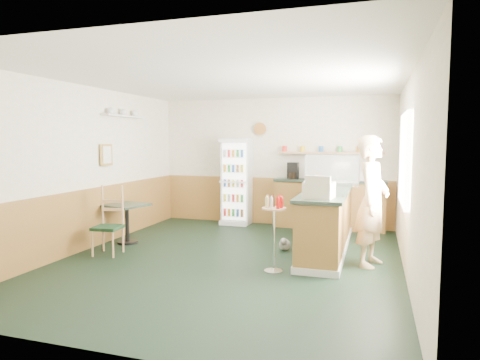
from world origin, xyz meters
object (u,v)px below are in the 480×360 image
at_px(cash_register, 319,190).
at_px(shopkeeper, 372,201).
at_px(display_case, 332,170).
at_px(cafe_table, 127,216).
at_px(drinks_fridge, 237,181).
at_px(cafe_chair, 111,218).
at_px(condiment_stand, 274,223).

relative_size(cash_register, shopkeeper, 0.21).
xyz_separation_m(display_case, cafe_table, (-3.40, -1.28, -0.79)).
distance_m(drinks_fridge, shopkeeper, 3.69).
height_order(cafe_table, cafe_chair, cafe_chair).
height_order(condiment_stand, cafe_table, condiment_stand).
relative_size(drinks_fridge, cafe_table, 2.38).
height_order(drinks_fridge, cash_register, drinks_fridge).
relative_size(shopkeeper, condiment_stand, 1.81).
xyz_separation_m(drinks_fridge, condiment_stand, (1.54, -3.09, -0.24)).
relative_size(drinks_fridge, cash_register, 4.61).
relative_size(display_case, cafe_chair, 0.87).
bearing_deg(display_case, cafe_table, -159.41).
xyz_separation_m(cash_register, condiment_stand, (-0.57, -0.29, -0.44)).
bearing_deg(cafe_chair, display_case, 23.61).
distance_m(display_case, cafe_table, 3.72).
xyz_separation_m(display_case, cafe_chair, (-3.28, -1.94, -0.71)).
xyz_separation_m(condiment_stand, cafe_chair, (-2.71, 0.17, -0.12)).
bearing_deg(drinks_fridge, condiment_stand, -63.45).
bearing_deg(cafe_table, cafe_chair, -79.38).
distance_m(shopkeeper, cafe_table, 4.13).
distance_m(drinks_fridge, condiment_stand, 3.46).
xyz_separation_m(display_case, condiment_stand, (-0.57, -2.11, -0.59)).
distance_m(condiment_stand, cafe_table, 2.96).
height_order(drinks_fridge, cafe_table, drinks_fridge).
relative_size(cash_register, condiment_stand, 0.39).
distance_m(drinks_fridge, display_case, 2.36).
bearing_deg(condiment_stand, drinks_fridge, 116.55).
height_order(drinks_fridge, condiment_stand, drinks_fridge).
bearing_deg(cash_register, drinks_fridge, 132.94).
bearing_deg(cafe_table, display_case, 20.59).
height_order(cash_register, shopkeeper, shopkeeper).
xyz_separation_m(condiment_stand, cafe_table, (-2.83, 0.83, -0.20)).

